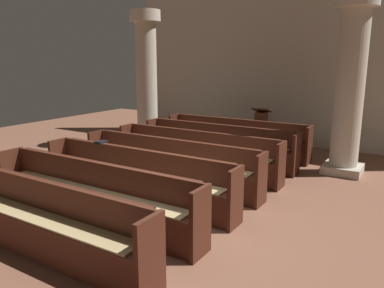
{
  "coord_description": "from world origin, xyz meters",
  "views": [
    {
      "loc": [
        3.19,
        -4.38,
        2.36
      ],
      "look_at": [
        -0.59,
        1.74,
        0.75
      ],
      "focal_mm": 35.17,
      "sensor_mm": 36.0,
      "label": 1
    }
  ],
  "objects_px": {
    "pew_row_3": "(168,161)",
    "pew_row_5": "(91,192)",
    "lectern": "(261,130)",
    "hymn_book": "(101,142)",
    "pew_row_1": "(217,143)",
    "pillar_far_side": "(147,77)",
    "pew_row_4": "(135,175)",
    "pew_row_6": "(32,215)",
    "pillar_aisle_side": "(350,83)",
    "pew_row_2": "(195,151)",
    "pew_row_0": "(235,136)"
  },
  "relations": [
    {
      "from": "pew_row_3",
      "to": "pew_row_6",
      "type": "distance_m",
      "value": 2.93
    },
    {
      "from": "pew_row_1",
      "to": "pillar_aisle_side",
      "type": "xyz_separation_m",
      "value": [
        2.67,
        0.7,
        1.42
      ]
    },
    {
      "from": "pew_row_2",
      "to": "pew_row_6",
      "type": "xyz_separation_m",
      "value": [
        0.0,
        -3.91,
        0.0
      ]
    },
    {
      "from": "pew_row_2",
      "to": "pew_row_5",
      "type": "xyz_separation_m",
      "value": [
        0.0,
        -2.93,
        0.0
      ]
    },
    {
      "from": "pew_row_1",
      "to": "pew_row_4",
      "type": "distance_m",
      "value": 2.93
    },
    {
      "from": "pillar_aisle_side",
      "to": "pew_row_2",
      "type": "bearing_deg",
      "value": -147.88
    },
    {
      "from": "pew_row_5",
      "to": "pillar_far_side",
      "type": "height_order",
      "value": "pillar_far_side"
    },
    {
      "from": "pew_row_1",
      "to": "hymn_book",
      "type": "height_order",
      "value": "hymn_book"
    },
    {
      "from": "pew_row_3",
      "to": "pillar_aisle_side",
      "type": "height_order",
      "value": "pillar_aisle_side"
    },
    {
      "from": "pew_row_5",
      "to": "pillar_far_side",
      "type": "xyz_separation_m",
      "value": [
        -2.62,
        4.65,
        1.42
      ]
    },
    {
      "from": "pew_row_3",
      "to": "lectern",
      "type": "xyz_separation_m",
      "value": [
        0.19,
        4.2,
        -0.03
      ]
    },
    {
      "from": "pew_row_4",
      "to": "pew_row_6",
      "type": "bearing_deg",
      "value": -90.0
    },
    {
      "from": "pew_row_2",
      "to": "hymn_book",
      "type": "relative_size",
      "value": 17.82
    },
    {
      "from": "pew_row_1",
      "to": "pillar_far_side",
      "type": "distance_m",
      "value": 3.06
    },
    {
      "from": "pew_row_4",
      "to": "pew_row_5",
      "type": "distance_m",
      "value": 0.98
    },
    {
      "from": "pew_row_2",
      "to": "lectern",
      "type": "height_order",
      "value": "lectern"
    },
    {
      "from": "lectern",
      "to": "pew_row_2",
      "type": "bearing_deg",
      "value": -93.3
    },
    {
      "from": "hymn_book",
      "to": "pillar_far_side",
      "type": "bearing_deg",
      "value": 115.78
    },
    {
      "from": "pillar_aisle_side",
      "to": "lectern",
      "type": "xyz_separation_m",
      "value": [
        -2.48,
        1.55,
        -1.45
      ]
    },
    {
      "from": "lectern",
      "to": "hymn_book",
      "type": "distance_m",
      "value": 5.13
    },
    {
      "from": "pew_row_3",
      "to": "hymn_book",
      "type": "height_order",
      "value": "hymn_book"
    },
    {
      "from": "pillar_far_side",
      "to": "pew_row_5",
      "type": "bearing_deg",
      "value": -60.66
    },
    {
      "from": "pew_row_4",
      "to": "pillar_aisle_side",
      "type": "bearing_deg",
      "value": 53.71
    },
    {
      "from": "pew_row_2",
      "to": "pillar_aisle_side",
      "type": "xyz_separation_m",
      "value": [
        2.67,
        1.67,
        1.42
      ]
    },
    {
      "from": "pew_row_3",
      "to": "pew_row_5",
      "type": "xyz_separation_m",
      "value": [
        0.0,
        -1.96,
        0.0
      ]
    },
    {
      "from": "pew_row_2",
      "to": "pew_row_0",
      "type": "bearing_deg",
      "value": 90.0
    },
    {
      "from": "pew_row_3",
      "to": "pillar_aisle_side",
      "type": "relative_size",
      "value": 1.03
    },
    {
      "from": "pew_row_0",
      "to": "pillar_far_side",
      "type": "bearing_deg",
      "value": -174.78
    },
    {
      "from": "pew_row_4",
      "to": "pillar_aisle_side",
      "type": "relative_size",
      "value": 1.03
    },
    {
      "from": "pew_row_2",
      "to": "pew_row_6",
      "type": "bearing_deg",
      "value": -90.0
    },
    {
      "from": "pew_row_6",
      "to": "pew_row_2",
      "type": "bearing_deg",
      "value": 90.0
    },
    {
      "from": "lectern",
      "to": "pew_row_0",
      "type": "bearing_deg",
      "value": -98.34
    },
    {
      "from": "pew_row_1",
      "to": "pew_row_5",
      "type": "height_order",
      "value": "same"
    },
    {
      "from": "pew_row_4",
      "to": "hymn_book",
      "type": "relative_size",
      "value": 17.82
    },
    {
      "from": "pew_row_5",
      "to": "pillar_aisle_side",
      "type": "relative_size",
      "value": 1.03
    },
    {
      "from": "pew_row_4",
      "to": "pew_row_5",
      "type": "bearing_deg",
      "value": -90.0
    },
    {
      "from": "pew_row_1",
      "to": "hymn_book",
      "type": "distance_m",
      "value": 2.92
    },
    {
      "from": "pew_row_3",
      "to": "pew_row_5",
      "type": "distance_m",
      "value": 1.96
    },
    {
      "from": "pew_row_0",
      "to": "pew_row_6",
      "type": "height_order",
      "value": "same"
    },
    {
      "from": "pew_row_1",
      "to": "pew_row_6",
      "type": "xyz_separation_m",
      "value": [
        0.0,
        -4.89,
        0.0
      ]
    },
    {
      "from": "lectern",
      "to": "pew_row_6",
      "type": "bearing_deg",
      "value": -91.49
    },
    {
      "from": "pew_row_1",
      "to": "pew_row_4",
      "type": "xyz_separation_m",
      "value": [
        0.0,
        -2.93,
        0.0
      ]
    },
    {
      "from": "pew_row_0",
      "to": "pew_row_2",
      "type": "distance_m",
      "value": 1.96
    },
    {
      "from": "pillar_aisle_side",
      "to": "lectern",
      "type": "distance_m",
      "value": 3.26
    },
    {
      "from": "pew_row_3",
      "to": "pew_row_4",
      "type": "distance_m",
      "value": 0.98
    },
    {
      "from": "pew_row_0",
      "to": "pew_row_1",
      "type": "height_order",
      "value": "same"
    },
    {
      "from": "pillar_far_side",
      "to": "pew_row_2",
      "type": "bearing_deg",
      "value": -33.29
    },
    {
      "from": "pillar_aisle_side",
      "to": "pew_row_0",
      "type": "bearing_deg",
      "value": 173.94
    },
    {
      "from": "pew_row_1",
      "to": "pew_row_6",
      "type": "height_order",
      "value": "same"
    },
    {
      "from": "pew_row_1",
      "to": "pew_row_0",
      "type": "bearing_deg",
      "value": 90.0
    }
  ]
}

